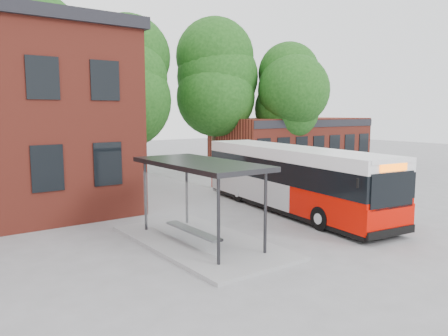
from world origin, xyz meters
TOP-DOWN VIEW (x-y plane):
  - ground at (0.00, 0.00)m, footprint 100.00×100.00m
  - shop_row at (15.00, 14.00)m, footprint 14.00×6.20m
  - bus_shelter at (-4.50, -1.00)m, footprint 3.60×7.00m
  - bike_rail at (9.28, 10.00)m, footprint 5.20×0.10m
  - tree_0 at (-6.00, 16.00)m, footprint 7.92×7.92m
  - tree_1 at (1.00, 17.00)m, footprint 7.92×7.92m
  - tree_2 at (8.00, 16.00)m, footprint 7.92×7.92m
  - tree_3 at (13.00, 12.00)m, footprint 7.04×7.04m
  - city_bus at (1.66, 0.81)m, footprint 3.98×11.78m
  - bicycle_0 at (7.04, 10.29)m, footprint 1.71×1.06m
  - bicycle_2 at (8.41, 10.31)m, footprint 1.59×0.71m
  - bicycle_3 at (8.86, 10.55)m, footprint 1.68×1.06m
  - bicycle_4 at (9.38, 9.84)m, footprint 1.92×0.81m
  - bicycle_5 at (9.69, 10.57)m, footprint 1.84×0.69m
  - bicycle_6 at (10.69, 9.95)m, footprint 1.72×0.72m
  - bicycle_7 at (12.00, 9.25)m, footprint 1.82×0.75m

SIDE VIEW (x-z plane):
  - ground at x=0.00m, z-range 0.00..0.00m
  - bike_rail at x=9.28m, z-range 0.00..0.38m
  - bicycle_2 at x=8.41m, z-range 0.00..0.81m
  - bicycle_0 at x=7.04m, z-range 0.00..0.85m
  - bicycle_6 at x=10.69m, z-range 0.00..0.88m
  - bicycle_3 at x=8.86m, z-range 0.00..0.98m
  - bicycle_4 at x=9.38m, z-range 0.00..0.98m
  - bicycle_7 at x=12.00m, z-range 0.00..1.06m
  - bicycle_5 at x=9.69m, z-range 0.00..1.08m
  - bus_shelter at x=-4.50m, z-range 0.00..2.90m
  - city_bus at x=1.66m, z-range 0.00..2.94m
  - shop_row at x=15.00m, z-range 0.00..4.00m
  - tree_3 at x=13.00m, z-range 0.00..9.28m
  - tree_1 at x=1.00m, z-range 0.00..10.40m
  - tree_0 at x=-6.00m, z-range 0.00..11.00m
  - tree_2 at x=8.00m, z-range 0.00..11.00m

